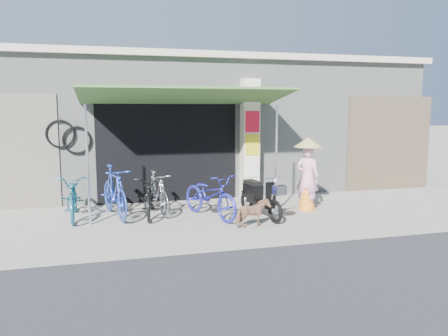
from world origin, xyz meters
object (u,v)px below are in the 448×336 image
object	(u,v)px
bike_silver	(157,192)
street_dog	(253,213)
nun	(307,174)
bike_black	(150,195)
moped	(259,197)
bike_navy	(210,195)
bike_blue	(115,192)
bike_teal	(74,196)

from	to	relation	value
bike_silver	street_dog	distance (m)	2.34
bike_silver	nun	bearing A→B (deg)	-19.92
bike_black	moped	xyz separation A→B (m)	(2.23, -0.65, -0.02)
bike_silver	bike_navy	xyz separation A→B (m)	(1.04, -0.66, 0.01)
bike_blue	street_dog	size ratio (longest dim) A/B	2.71
bike_silver	nun	distance (m)	3.37
moped	nun	bearing A→B (deg)	3.75
bike_teal	bike_blue	world-z (taller)	bike_blue
bike_blue	bike_navy	xyz separation A→B (m)	(1.93, -0.55, -0.07)
bike_black	street_dog	size ratio (longest dim) A/B	2.54
bike_teal	bike_navy	bearing A→B (deg)	-15.95
bike_silver	moped	size ratio (longest dim) A/B	0.95
bike_teal	nun	world-z (taller)	nun
bike_navy	street_dog	size ratio (longest dim) A/B	2.69
bike_navy	moped	world-z (taller)	bike_navy
bike_black	bike_blue	bearing A→B (deg)	177.61
bike_teal	nun	bearing A→B (deg)	-8.53
bike_black	nun	world-z (taller)	nun
bike_black	moped	size ratio (longest dim) A/B	1.04
bike_black	bike_navy	size ratio (longest dim) A/B	0.94
street_dog	bike_teal	bearing A→B (deg)	51.26
bike_black	moped	distance (m)	2.32
bike_silver	moped	distance (m)	2.23
bike_navy	bike_black	bearing A→B (deg)	137.59
street_dog	moped	bearing A→B (deg)	-40.13
bike_blue	nun	size ratio (longest dim) A/B	1.10
bike_teal	street_dog	world-z (taller)	bike_teal
street_dog	moped	xyz separation A→B (m)	(0.41, 0.79, 0.14)
street_dog	bike_silver	bearing A→B (deg)	32.21
bike_black	bike_silver	bearing A→B (deg)	56.97
bike_navy	street_dog	xyz separation A→B (m)	(0.61, -1.00, -0.19)
moped	bike_navy	bearing A→B (deg)	156.94
bike_teal	bike_silver	size ratio (longest dim) A/B	1.17
bike_teal	bike_silver	distance (m)	1.73
bike_teal	nun	xyz separation A→B (m)	(5.04, -0.53, 0.35)
nun	moped	bearing A→B (deg)	59.37
bike_teal	bike_black	xyz separation A→B (m)	(1.55, -0.21, -0.03)
bike_silver	bike_black	bearing A→B (deg)	-140.33
nun	bike_silver	bearing A→B (deg)	35.19
bike_blue	bike_silver	bearing A→B (deg)	-7.00
bike_blue	nun	xyz separation A→B (m)	(4.21, -0.42, 0.28)
bike_teal	bike_navy	size ratio (longest dim) A/B	1.00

